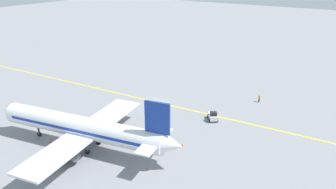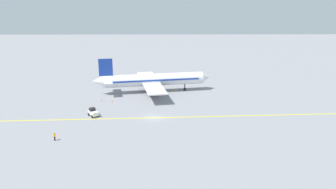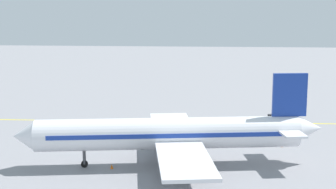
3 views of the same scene
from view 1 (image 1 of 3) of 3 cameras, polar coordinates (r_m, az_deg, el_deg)
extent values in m
plane|color=gray|center=(74.12, -1.97, -1.36)|extent=(400.00, 400.00, 0.00)
cube|color=yellow|center=(74.11, -1.97, -1.35)|extent=(6.74, 119.85, 0.01)
cylinder|color=white|center=(56.65, -14.87, -5.48)|extent=(9.03, 30.15, 3.60)
cone|color=white|center=(67.19, -25.98, -2.65)|extent=(3.80, 2.99, 3.42)
cone|color=white|center=(49.03, 0.88, -8.79)|extent=(3.56, 3.51, 3.06)
cube|color=#193899|center=(56.59, -14.88, -5.35)|extent=(8.52, 27.21, 0.50)
cube|color=white|center=(56.42, -13.98, -6.34)|extent=(28.48, 10.24, 0.36)
cylinder|color=#4C4C51|center=(53.68, -17.02, -9.75)|extent=(2.75, 3.55, 2.20)
cylinder|color=#4C4C51|center=(60.55, -11.10, -5.39)|extent=(2.75, 3.55, 2.20)
cube|color=#193899|center=(48.03, -1.87, -4.08)|extent=(1.09, 4.00, 5.00)
cube|color=white|center=(50.03, -2.34, -8.01)|extent=(9.29, 4.01, 0.24)
cylinder|color=#4C4C51|center=(63.61, -21.62, -5.66)|extent=(0.36, 0.36, 2.00)
cylinder|color=black|center=(64.05, -21.49, -6.46)|extent=(0.42, 0.84, 0.80)
cylinder|color=#4C4C51|center=(55.57, -13.95, -8.77)|extent=(0.36, 0.36, 2.00)
cylinder|color=black|center=(56.07, -13.86, -9.65)|extent=(0.42, 0.84, 0.80)
cylinder|color=#4C4C51|center=(57.79, -12.09, -7.34)|extent=(0.36, 0.36, 2.00)
cylinder|color=black|center=(58.27, -12.01, -8.21)|extent=(0.42, 0.84, 0.80)
cube|color=white|center=(66.09, 7.79, -3.77)|extent=(3.30, 2.99, 0.90)
cube|color=black|center=(65.26, 7.91, -3.34)|extent=(1.64, 1.68, 0.70)
sphere|color=orange|center=(65.08, 7.93, -3.00)|extent=(0.16, 0.16, 0.16)
cylinder|color=black|center=(65.57, 8.57, -4.47)|extent=(0.71, 0.62, 0.70)
cylinder|color=black|center=(65.29, 7.27, -4.52)|extent=(0.71, 0.62, 0.70)
cylinder|color=black|center=(67.29, 8.24, -3.74)|extent=(0.71, 0.62, 0.70)
cylinder|color=black|center=(67.01, 6.98, -3.79)|extent=(0.71, 0.62, 0.70)
cylinder|color=#23232D|center=(76.81, 15.61, -1.00)|extent=(0.16, 0.16, 0.85)
cylinder|color=#23232D|center=(76.94, 15.52, -0.94)|extent=(0.16, 0.16, 0.85)
cube|color=orange|center=(76.61, 15.62, -0.47)|extent=(0.37, 0.42, 0.60)
cylinder|color=orange|center=(76.45, 15.73, -0.53)|extent=(0.10, 0.10, 0.55)
cylinder|color=orange|center=(76.78, 15.50, -0.41)|extent=(0.10, 0.10, 0.55)
sphere|color=#9E7051|center=(76.46, 15.65, -0.18)|extent=(0.22, 0.22, 0.22)
cone|color=orange|center=(56.68, 2.54, -8.76)|extent=(0.32, 0.32, 0.55)
cone|color=orange|center=(58.50, 0.37, -7.69)|extent=(0.32, 0.32, 0.55)
cone|color=orange|center=(61.65, -19.81, -7.47)|extent=(0.32, 0.32, 0.55)
camera|label=2|loc=(134.98, 16.19, 19.80)|focal=35.00mm
camera|label=3|loc=(40.01, -80.06, -14.89)|focal=50.00mm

